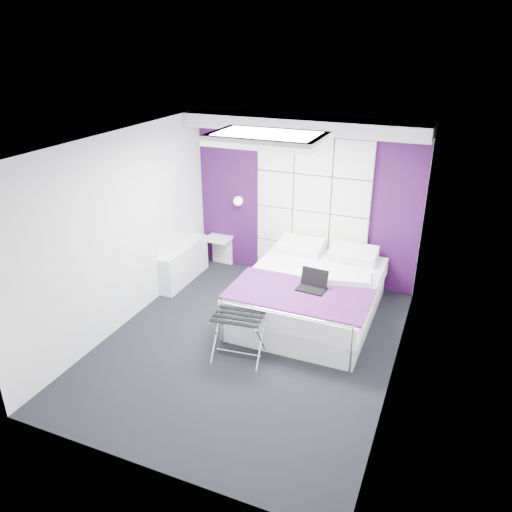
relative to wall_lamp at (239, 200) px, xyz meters
The scene contains 15 objects.
floor 2.61m from the wall_lamp, 62.99° to the right, with size 4.40×4.40×0.00m, color black.
ceiling 2.69m from the wall_lamp, 62.99° to the right, with size 4.40×4.40×0.00m, color white.
wall_back 1.06m from the wall_lamp, ahead, with size 3.60×3.60×0.00m, color silver.
wall_left 2.19m from the wall_lamp, 110.01° to the right, with size 4.40×4.40×0.00m, color silver.
wall_right 3.52m from the wall_lamp, 35.86° to the right, with size 4.40×4.40×0.00m, color silver.
accent_wall 1.06m from the wall_lamp, ahead, with size 3.58×0.02×2.58m, color #370E3F.
soffit 1.66m from the wall_lamp, ahead, with size 3.58×0.50×0.20m, color white.
headboard 1.20m from the wall_lamp, ahead, with size 1.80×0.08×2.30m, color silver, non-canonical shape.
skylight 2.24m from the wall_lamp, 54.28° to the right, with size 1.36×0.86×0.12m, color white, non-canonical shape.
wall_lamp is the anchor object (origin of this frame).
radiator 1.35m from the wall_lamp, 130.10° to the right, with size 0.22×1.20×0.60m, color white.
bed 2.06m from the wall_lamp, 33.29° to the right, with size 1.83×2.21×0.77m.
nightstand 0.81m from the wall_lamp, behind, with size 0.41×0.32×0.05m, color white.
luggage_rack 2.73m from the wall_lamp, 66.04° to the right, with size 0.60×0.44×0.59m.
laptop 2.24m from the wall_lamp, 39.51° to the right, with size 0.37×0.26×0.26m.
Camera 1 is at (2.18, -4.97, 3.66)m, focal length 35.00 mm.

